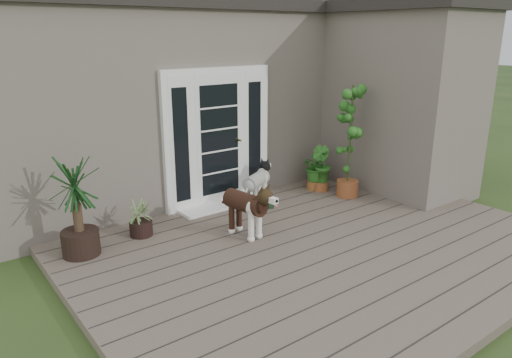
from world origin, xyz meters
TOP-DOWN VIEW (x-y plane):
  - deck at (0.00, 0.40)m, footprint 6.20×4.60m
  - house_main at (0.00, 4.65)m, footprint 7.40×4.00m
  - roof_main at (0.00, 4.65)m, footprint 7.60×4.20m
  - house_wing at (2.90, 1.50)m, footprint 1.60×2.40m
  - roof_wing at (2.90, 1.50)m, footprint 1.80×2.60m
  - door_unit at (-0.20, 2.60)m, footprint 1.90×0.14m
  - door_step at (-0.20, 2.40)m, footprint 1.60×0.40m
  - brindle_dog at (-0.66, 1.25)m, footprint 0.47×0.88m
  - white_dog at (0.18, 2.11)m, footprint 0.79×0.61m
  - spider_plant at (-1.78, 2.12)m, footprint 0.58×0.58m
  - yucca at (-2.62, 2.01)m, footprint 0.92×0.92m
  - herb_a at (1.47, 2.15)m, footprint 0.68×0.68m
  - herb_b at (1.54, 2.04)m, footprint 0.41×0.41m
  - herb_c at (1.72, 2.35)m, footprint 0.43×0.43m
  - sapling at (1.68, 1.55)m, footprint 0.60×0.60m
  - clog_left at (0.03, 1.95)m, footprint 0.25×0.37m
  - clog_right at (0.29, 1.96)m, footprint 0.23×0.33m

SIDE VIEW (x-z plane):
  - deck at x=0.00m, z-range 0.00..0.12m
  - door_step at x=-0.20m, z-range 0.12..0.17m
  - clog_right at x=0.29m, z-range 0.12..0.21m
  - clog_left at x=0.03m, z-range 0.12..0.22m
  - herb_c at x=1.72m, z-range 0.12..0.63m
  - spider_plant at x=-1.78m, z-range 0.12..0.67m
  - herb_b at x=1.54m, z-range 0.12..0.69m
  - white_dog at x=0.18m, z-range 0.12..0.73m
  - herb_a at x=1.47m, z-range 0.12..0.73m
  - brindle_dog at x=-0.66m, z-range 0.12..0.82m
  - yucca at x=-2.62m, z-range 0.12..1.38m
  - sapling at x=1.68m, z-range 0.12..2.05m
  - door_unit at x=-0.20m, z-range 0.12..2.27m
  - house_main at x=0.00m, z-range 0.00..3.10m
  - house_wing at x=2.90m, z-range 0.00..3.10m
  - roof_main at x=0.00m, z-range 3.10..3.30m
  - roof_wing at x=2.90m, z-range 3.10..3.30m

